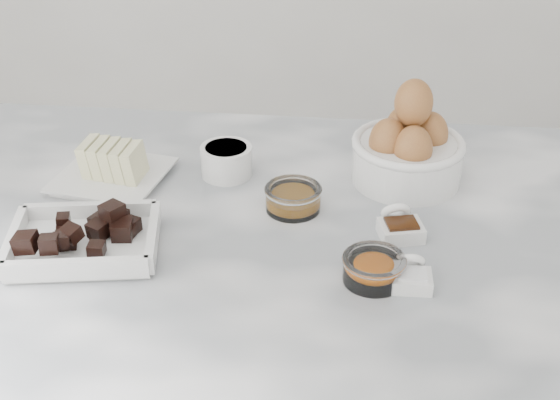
# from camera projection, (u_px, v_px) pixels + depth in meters

# --- Properties ---
(marble_slab) EXTENTS (1.20, 0.80, 0.04)m
(marble_slab) POSITION_uv_depth(u_px,v_px,m) (264.00, 246.00, 1.12)
(marble_slab) COLOR silver
(marble_slab) RESTS_ON cabinet
(chocolate_dish) EXTENTS (0.22, 0.19, 0.05)m
(chocolate_dish) POSITION_uv_depth(u_px,v_px,m) (83.00, 237.00, 1.06)
(chocolate_dish) COLOR white
(chocolate_dish) RESTS_ON marble_slab
(butter_plate) EXTENTS (0.19, 0.19, 0.07)m
(butter_plate) POSITION_uv_depth(u_px,v_px,m) (109.00, 168.00, 1.23)
(butter_plate) COLOR white
(butter_plate) RESTS_ON marble_slab
(sugar_ramekin) EXTENTS (0.08, 0.08, 0.05)m
(sugar_ramekin) POSITION_uv_depth(u_px,v_px,m) (226.00, 160.00, 1.25)
(sugar_ramekin) COLOR white
(sugar_ramekin) RESTS_ON marble_slab
(egg_bowl) EXTENTS (0.18, 0.18, 0.17)m
(egg_bowl) POSITION_uv_depth(u_px,v_px,m) (408.00, 149.00, 1.22)
(egg_bowl) COLOR white
(egg_bowl) RESTS_ON marble_slab
(honey_bowl) EXTENTS (0.09, 0.09, 0.04)m
(honey_bowl) POSITION_uv_depth(u_px,v_px,m) (293.00, 198.00, 1.16)
(honey_bowl) COLOR white
(honey_bowl) RESTS_ON marble_slab
(zest_bowl) EXTENTS (0.08, 0.08, 0.04)m
(zest_bowl) POSITION_uv_depth(u_px,v_px,m) (374.00, 268.00, 1.01)
(zest_bowl) COLOR white
(zest_bowl) RESTS_ON marble_slab
(vanilla_spoon) EXTENTS (0.07, 0.08, 0.05)m
(vanilla_spoon) POSITION_uv_depth(u_px,v_px,m) (400.00, 225.00, 1.10)
(vanilla_spoon) COLOR white
(vanilla_spoon) RESTS_ON marble_slab
(salt_spoon) EXTENTS (0.05, 0.06, 0.04)m
(salt_spoon) POSITION_uv_depth(u_px,v_px,m) (411.00, 275.00, 1.00)
(salt_spoon) COLOR white
(salt_spoon) RESTS_ON marble_slab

